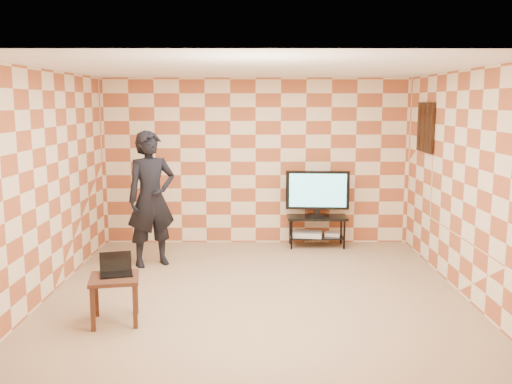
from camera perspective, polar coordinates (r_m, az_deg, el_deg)
floor at (r=7.14m, az=0.02°, el=-9.91°), size 5.00×5.00×0.00m
wall_back at (r=9.31m, az=-0.04°, el=3.05°), size 5.00×0.02×2.70m
wall_front at (r=4.37m, az=0.14°, el=-3.77°), size 5.00×0.02×2.70m
wall_left at (r=7.26m, az=-20.12°, el=0.81°), size 0.02×5.00×2.70m
wall_right at (r=7.28m, az=20.10°, el=0.83°), size 0.02×5.00×2.70m
ceiling at (r=6.77m, az=0.02°, el=12.26°), size 5.00×5.00×0.02m
wall_art at (r=8.68m, az=16.60°, el=6.21°), size 0.04×0.72×0.72m
tv_stand at (r=9.24m, az=6.11°, el=-3.25°), size 0.95×0.43×0.50m
tv at (r=9.13m, az=6.17°, el=0.07°), size 1.01×0.21×0.73m
dvd_player at (r=9.24m, az=5.20°, el=-4.21°), size 0.51×0.40×0.08m
game_console at (r=9.32m, az=7.65°, el=-4.21°), size 0.27×0.22×0.05m
side_table at (r=6.26m, az=-13.97°, el=-8.99°), size 0.59×0.59×0.50m
laptop at (r=6.31m, az=-13.82°, el=-7.52°), size 0.39×0.34×0.22m
person at (r=8.18m, az=-10.43°, el=-0.68°), size 0.84×0.74×1.92m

